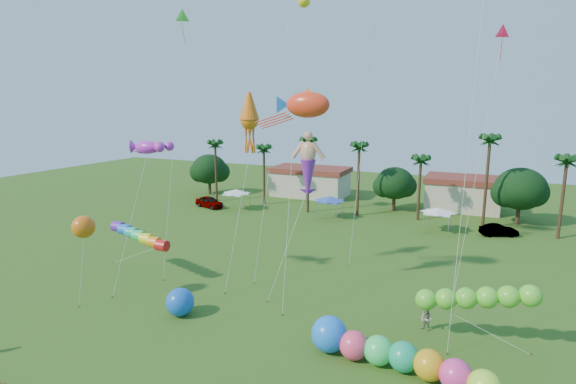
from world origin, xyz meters
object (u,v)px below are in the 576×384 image
at_px(car_a, 210,202).
at_px(blue_ball, 180,302).
at_px(car_b, 499,230).
at_px(caterpillar_inflatable, 391,355).
at_px(spectator_b, 426,319).

distance_m(car_a, blue_ball, 34.90).
xyz_separation_m(car_b, caterpillar_inflatable, (-5.97, -32.20, 0.26)).
bearing_deg(spectator_b, caterpillar_inflatable, -76.61).
distance_m(car_b, caterpillar_inflatable, 32.75).
bearing_deg(car_a, spectator_b, -109.51).
bearing_deg(caterpillar_inflatable, car_b, 87.56).
xyz_separation_m(spectator_b, caterpillar_inflatable, (-1.26, -5.59, 0.12)).
bearing_deg(car_b, blue_ball, 122.95).
distance_m(car_a, caterpillar_inflatable, 45.15).
height_order(spectator_b, caterpillar_inflatable, caterpillar_inflatable).
bearing_deg(blue_ball, spectator_b, 16.88).
distance_m(car_b, spectator_b, 27.03).
distance_m(car_a, spectator_b, 42.58).
xyz_separation_m(car_b, spectator_b, (-4.72, -26.61, 0.14)).
bearing_deg(blue_ball, caterpillar_inflatable, -1.88).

